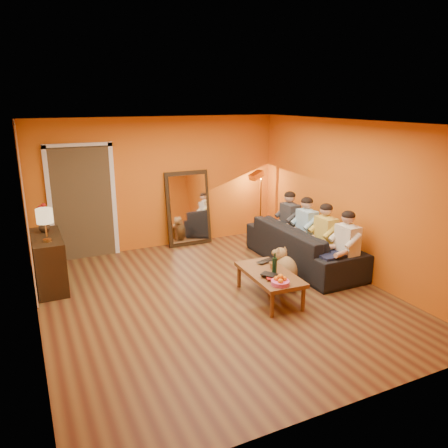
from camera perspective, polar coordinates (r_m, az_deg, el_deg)
name	(u,v)px	position (r m, az deg, el deg)	size (l,w,h in m)	color
room_shell	(207,210)	(6.61, -2.26, 1.86)	(5.00, 5.50, 2.60)	brown
white_accent	(25,207)	(7.45, -24.57, 2.03)	(0.02, 1.90, 2.58)	white
doorway_recess	(82,202)	(8.62, -18.07, 2.72)	(1.06, 0.30, 2.10)	#3F2D19
door_jamb_left	(50,207)	(8.46, -21.77, 2.11)	(0.08, 0.06, 2.20)	white
door_jamb_right	(114,201)	(8.59, -14.20, 2.98)	(0.08, 0.06, 2.20)	white
door_header	(77,145)	(8.34, -18.59, 9.72)	(1.22, 0.06, 0.08)	white
mirror_frame	(188,208)	(8.98, -4.70, 2.06)	(0.92, 0.06, 1.52)	black
mirror_glass	(189,209)	(8.94, -4.60, 2.01)	(0.78, 0.02, 1.36)	white
sideboard	(49,262)	(7.51, -21.89, -4.57)	(0.44, 1.18, 0.85)	black
table_lamp	(46,225)	(7.02, -22.28, -0.16)	(0.24, 0.24, 0.51)	beige
sofa	(303,245)	(8.05, 10.28, -2.72)	(0.98, 2.51, 0.73)	black
coffee_table	(269,285)	(6.68, 5.92, -7.97)	(0.62, 1.22, 0.42)	brown
floor_lamp	(261,205)	(9.39, 4.80, 2.43)	(0.30, 0.24, 1.44)	#C8893A
dog	(286,268)	(7.06, 8.09, -5.66)	(0.36, 0.56, 0.65)	olive
person_far_left	(347,248)	(7.31, 15.75, -2.99)	(0.70, 0.44, 1.22)	beige
person_mid_left	(325,238)	(7.71, 13.09, -1.81)	(0.70, 0.44, 1.22)	gold
person_mid_right	(306,230)	(8.13, 10.71, -0.76)	(0.70, 0.44, 1.22)	#96C8E8
person_far_right	(290,222)	(8.56, 8.56, 0.20)	(0.70, 0.44, 1.22)	#333439
fruit_bowl	(280,279)	(6.16, 7.38, -7.19)	(0.26, 0.26, 0.16)	#DC4D8D
wine_bottle	(275,263)	(6.52, 6.62, -5.12)	(0.07, 0.07, 0.31)	black
tumbler	(272,265)	(6.73, 6.33, -5.41)	(0.10, 0.10, 0.10)	#B27F3F
laptop	(268,262)	(6.96, 5.75, -4.98)	(0.32, 0.21, 0.03)	black
book_lower	(266,279)	(6.35, 5.52, -7.10)	(0.18, 0.24, 0.02)	black
book_mid	(266,277)	(6.35, 5.56, -6.89)	(0.16, 0.22, 0.02)	#9D1512
book_upper	(267,276)	(6.32, 5.58, -6.81)	(0.16, 0.22, 0.02)	black
vase	(44,226)	(7.59, -22.44, -0.28)	(0.18, 0.18, 0.19)	black
flowers	(42,210)	(7.53, -22.65, 1.67)	(0.17, 0.17, 0.48)	#9D1512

